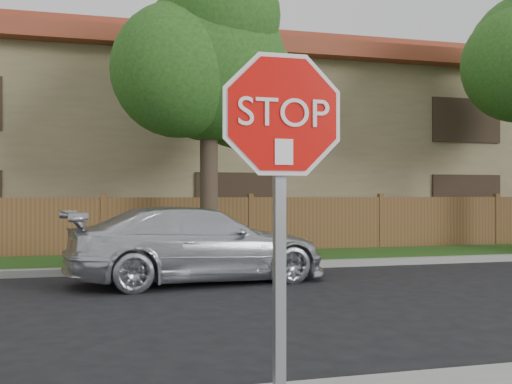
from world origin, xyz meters
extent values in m
cube|color=gray|center=(0.00, 8.15, 0.07)|extent=(70.00, 0.30, 0.15)
cube|color=#1E4714|center=(0.00, 9.80, 0.06)|extent=(70.00, 3.00, 0.12)
cube|color=brown|center=(0.00, 11.40, 0.80)|extent=(70.00, 0.12, 1.60)
cube|color=#857652|center=(0.00, 17.00, 3.00)|extent=(34.00, 8.00, 6.00)
cube|color=brown|center=(0.00, 17.00, 6.25)|extent=(35.20, 9.20, 0.50)
cube|color=brown|center=(0.00, 17.00, 6.85)|extent=(33.00, 5.50, 0.70)
cylinder|color=#382B21|center=(2.50, 9.70, 1.96)|extent=(0.44, 0.44, 3.92)
sphere|color=#244916|center=(2.50, 9.70, 4.90)|extent=(3.80, 3.80, 3.80)
sphere|color=#244916|center=(3.40, 10.00, 4.34)|extent=(3.00, 3.00, 3.00)
sphere|color=#244916|center=(1.70, 9.30, 4.62)|extent=(3.20, 3.20, 3.20)
sphere|color=#244916|center=(2.70, 9.10, 5.95)|extent=(2.80, 2.80, 2.80)
cube|color=gray|center=(0.86, -1.44, 1.25)|extent=(0.06, 0.06, 2.30)
cylinder|color=white|center=(0.86, -1.50, 2.15)|extent=(1.01, 0.02, 1.01)
cylinder|color=red|center=(0.86, -1.51, 2.15)|extent=(0.93, 0.02, 0.93)
cube|color=white|center=(0.86, -1.53, 1.93)|extent=(0.11, 0.00, 0.15)
imported|color=silver|center=(1.71, 6.52, 0.72)|extent=(5.22, 2.70, 1.45)
camera|label=1|loc=(-0.19, -4.82, 1.68)|focal=42.00mm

